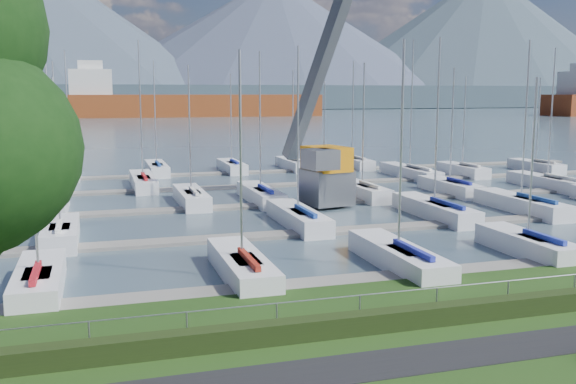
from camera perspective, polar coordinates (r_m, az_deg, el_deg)
name	(u,v)px	position (r m, az deg, el deg)	size (l,w,h in m)	color
path	(427,358)	(20.95, 12.27, -14.25)	(160.00, 2.00, 0.04)	black
water	(118,113)	(280.07, -14.86, 6.77)	(800.00, 540.00, 0.20)	#435662
hedge	(391,320)	(22.96, 9.11, -11.14)	(80.00, 0.70, 0.70)	black
fence	(386,293)	(23.03, 8.72, -8.84)	(0.04, 0.04, 80.00)	gray
foothill	(113,97)	(349.92, -15.31, 8.15)	(900.00, 80.00, 12.00)	#3B4C57
mountains	(119,31)	(426.48, -14.81, 13.71)	(1190.00, 360.00, 115.00)	#424C60
docks	(234,207)	(47.50, -4.86, -1.36)	(90.00, 41.60, 0.25)	slate
crane	(327,130)	(48.88, 3.47, 5.49)	(6.72, 13.18, 22.35)	slate
cargo_ship_mid	(176,106)	(234.67, -9.89, 7.57)	(95.55, 20.60, 21.50)	brown
sailboat_fleet	(214,128)	(50.55, -6.62, 5.66)	(74.37, 49.62, 13.82)	navy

